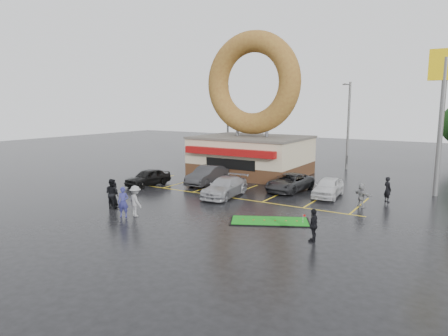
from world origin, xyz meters
The scene contains 19 objects.
ground centered at (0.00, 0.00, 0.00)m, with size 120.00×120.00×0.00m, color black.
donut_shop centered at (-3.00, 12.97, 4.46)m, with size 10.20×8.70×13.50m.
shell_sign centered at (13.00, 12.00, 7.38)m, with size 2.20×0.36×10.60m.
streetlight_left centered at (-10.00, 19.92, 4.78)m, with size 0.40×2.21×9.00m.
streetlight_mid centered at (4.00, 20.92, 4.78)m, with size 0.40×2.21×9.00m.
car_black centered at (-7.67, 3.50, 0.70)m, with size 1.65×4.09×1.39m, color black.
car_dgrey centered at (-3.75, 6.54, 0.79)m, with size 1.67×4.78×1.57m, color #29292B.
car_silver centered at (-0.10, 3.50, 0.71)m, with size 1.98×4.86×1.41m, color #9E9FA3.
car_grey centered at (3.18, 7.83, 0.67)m, with size 2.24×4.86×1.35m, color #29292B.
car_white centered at (6.35, 7.45, 0.71)m, with size 1.68×4.19×1.43m, color silver.
person_blue centered at (-2.37, -4.36, 0.92)m, with size 0.67×0.44×1.83m, color navy.
person_blackjkt centered at (-4.56, -3.23, 0.97)m, with size 0.94×0.73×1.93m, color black.
person_hoodie centered at (-1.86, -3.85, 0.94)m, with size 1.21×0.70×1.88m, color gray.
person_bystander centered at (-5.07, -2.65, 0.80)m, with size 0.78×0.51×1.59m, color black.
person_cameraman centered at (8.80, -2.53, 0.83)m, with size 0.97×0.40×1.66m, color black.
person_walker_near centered at (9.14, 5.68, 0.79)m, with size 1.47×0.47×1.58m, color gray.
person_walker_far centered at (10.33, 8.06, 0.88)m, with size 0.64×0.42×1.77m, color black.
dumpster centered at (-7.50, 13.75, 0.65)m, with size 1.80×1.20×1.30m, color #19411B.
putting_green centered at (5.52, -0.61, 0.04)m, with size 4.94×3.80×0.57m.
Camera 1 is at (15.10, -20.84, 6.64)m, focal length 32.00 mm.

